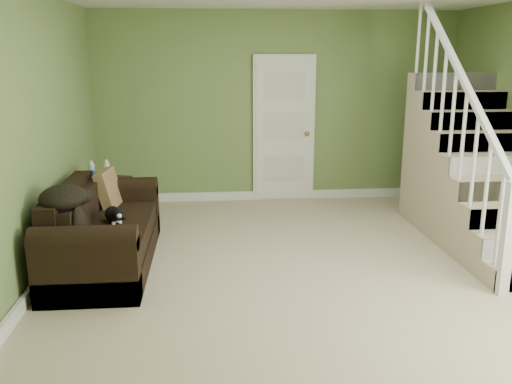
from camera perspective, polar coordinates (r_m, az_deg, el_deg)
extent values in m
cube|color=tan|center=(5.24, 5.82, -8.40)|extent=(5.00, 5.50, 0.01)
cube|color=olive|center=(7.59, 2.18, 8.86)|extent=(5.00, 0.04, 2.60)
cube|color=olive|center=(2.32, 19.34, -4.46)|extent=(5.00, 0.04, 2.60)
cube|color=olive|center=(5.05, -23.00, 5.00)|extent=(0.04, 5.50, 2.60)
cube|color=white|center=(7.78, 2.12, -0.30)|extent=(5.00, 0.04, 0.12)
cube|color=white|center=(5.36, -21.40, -8.17)|extent=(0.04, 5.50, 0.12)
cube|color=white|center=(7.60, 2.94, 6.66)|extent=(0.86, 0.05, 2.02)
cube|color=white|center=(7.58, 2.96, 6.56)|extent=(0.78, 0.04, 1.96)
sphere|color=olive|center=(7.60, 5.41, 6.15)|extent=(0.07, 0.07, 0.07)
cylinder|color=white|center=(5.14, 24.26, -2.42)|extent=(0.04, 0.04, 0.90)
cylinder|color=white|center=(5.32, 23.09, 0.47)|extent=(0.04, 0.04, 0.90)
cube|color=tan|center=(5.91, 25.24, -4.02)|extent=(1.00, 0.27, 0.60)
cylinder|color=white|center=(5.52, 22.01, 3.15)|extent=(0.04, 0.04, 0.90)
cube|color=tan|center=(6.10, 24.09, -2.35)|extent=(1.00, 0.27, 0.80)
cylinder|color=white|center=(5.72, 20.99, 5.65)|extent=(0.04, 0.04, 0.90)
cube|color=tan|center=(6.30, 23.02, -0.79)|extent=(1.00, 0.27, 1.00)
cylinder|color=white|center=(5.94, 20.04, 7.97)|extent=(0.04, 0.04, 0.90)
cube|color=tan|center=(6.51, 22.01, 0.67)|extent=(1.00, 0.27, 1.20)
cylinder|color=white|center=(6.17, 19.14, 10.11)|extent=(0.04, 0.04, 0.90)
cube|color=tan|center=(6.73, 21.07, 2.04)|extent=(1.00, 0.27, 1.40)
cylinder|color=white|center=(6.41, 18.30, 12.10)|extent=(0.04, 0.04, 0.90)
cube|color=tan|center=(6.95, 20.19, 3.32)|extent=(1.00, 0.27, 1.60)
cylinder|color=white|center=(6.66, 17.52, 13.94)|extent=(0.04, 0.04, 0.90)
cube|color=tan|center=(7.17, 19.36, 4.52)|extent=(1.00, 0.27, 1.80)
cylinder|color=white|center=(6.91, 16.78, 15.64)|extent=(0.04, 0.04, 0.90)
cube|color=white|center=(5.06, 24.93, -4.54)|extent=(0.09, 0.09, 1.00)
cube|color=white|center=(5.92, 20.41, 12.29)|extent=(0.06, 2.46, 1.84)
cube|color=black|center=(5.58, -15.39, -6.20)|extent=(0.86, 1.99, 0.23)
cube|color=black|center=(5.49, -14.60, -4.12)|extent=(0.65, 1.51, 0.20)
cube|color=black|center=(4.71, -17.39, -8.02)|extent=(0.86, 0.23, 0.56)
cube|color=black|center=(6.35, -14.12, -2.01)|extent=(0.86, 0.23, 0.56)
cylinder|color=black|center=(4.61, -17.65, -4.78)|extent=(0.86, 0.23, 0.23)
cylinder|color=black|center=(6.28, -14.27, 0.45)|extent=(0.86, 0.23, 0.23)
cube|color=black|center=(5.53, -19.12, -2.40)|extent=(0.18, 1.54, 0.57)
cube|color=black|center=(5.48, -17.76, -1.66)|extent=(0.13, 1.49, 0.32)
cube|color=black|center=(6.49, -15.78, -1.45)|extent=(0.65, 0.65, 0.63)
cylinder|color=white|center=(6.35, -16.88, 2.00)|extent=(0.06, 0.06, 0.20)
cylinder|color=#2D68B1|center=(6.35, -16.88, 2.00)|extent=(0.07, 0.07, 0.05)
cylinder|color=white|center=(6.33, -16.96, 3.02)|extent=(0.03, 0.03, 0.03)
cylinder|color=white|center=(6.36, -15.41, 2.12)|extent=(0.06, 0.06, 0.20)
cylinder|color=#2D68B1|center=(6.36, -15.41, 2.12)|extent=(0.07, 0.07, 0.05)
cylinder|color=white|center=(6.34, -15.48, 3.14)|extent=(0.03, 0.03, 0.03)
ellipsoid|color=black|center=(5.46, -14.74, -2.29)|extent=(0.26, 0.32, 0.15)
ellipsoid|color=white|center=(5.40, -14.84, -2.77)|extent=(0.13, 0.14, 0.08)
sphere|color=black|center=(5.30, -15.04, -2.19)|extent=(0.14, 0.14, 0.10)
ellipsoid|color=white|center=(5.27, -15.10, -2.51)|extent=(0.07, 0.06, 0.05)
cone|color=black|center=(5.30, -15.36, -1.61)|extent=(0.05, 0.05, 0.05)
cone|color=black|center=(5.29, -14.75, -1.60)|extent=(0.05, 0.05, 0.05)
cylinder|color=black|center=(5.56, -13.75, -2.54)|extent=(0.16, 0.18, 0.03)
ellipsoid|color=gold|center=(4.94, -14.02, -4.59)|extent=(0.12, 0.20, 0.06)
cube|color=#4F351F|center=(6.05, -15.21, 0.22)|extent=(0.26, 0.46, 0.45)
ellipsoid|color=black|center=(4.97, -19.70, -0.54)|extent=(0.49, 0.58, 0.21)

